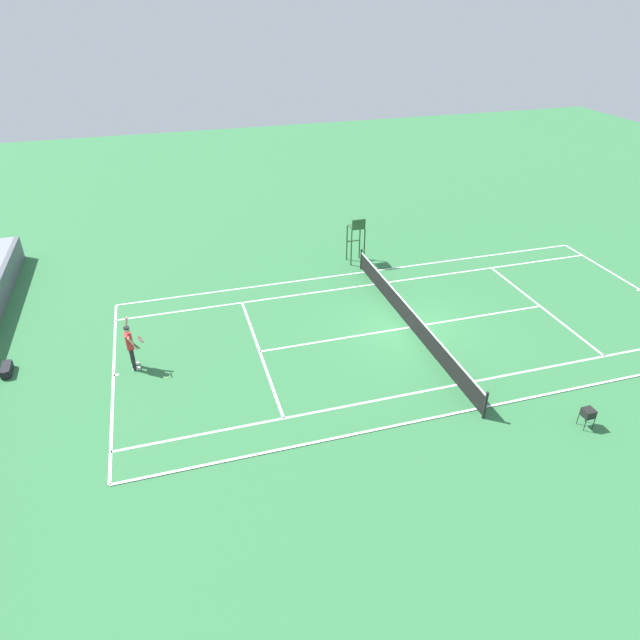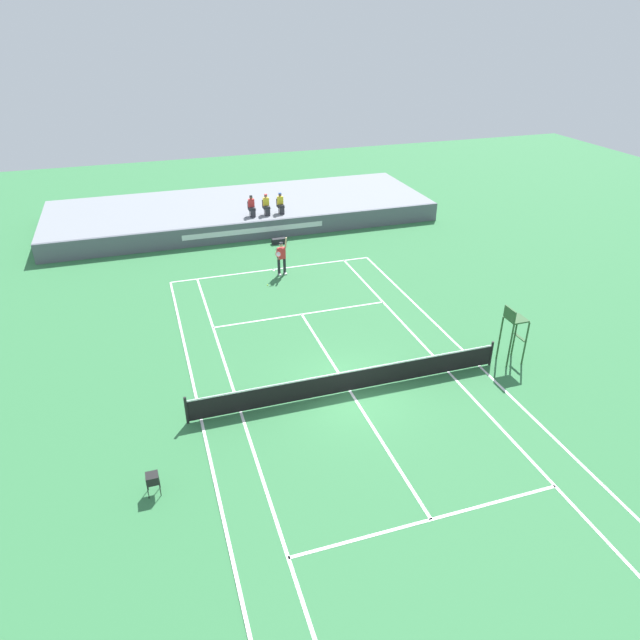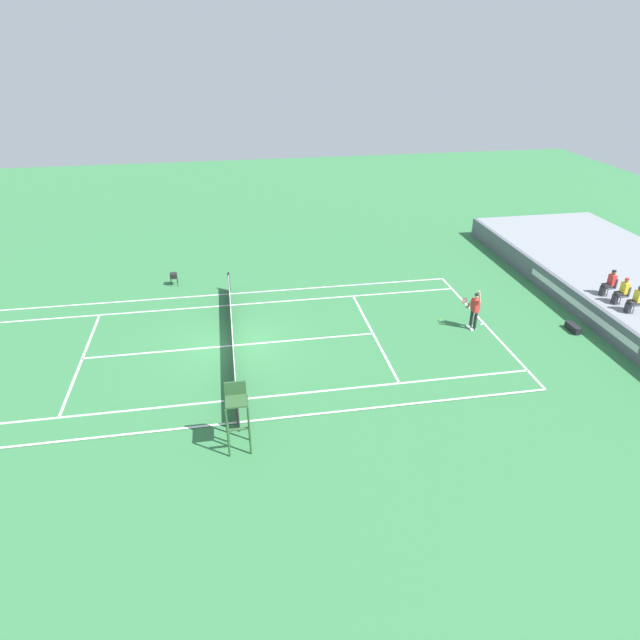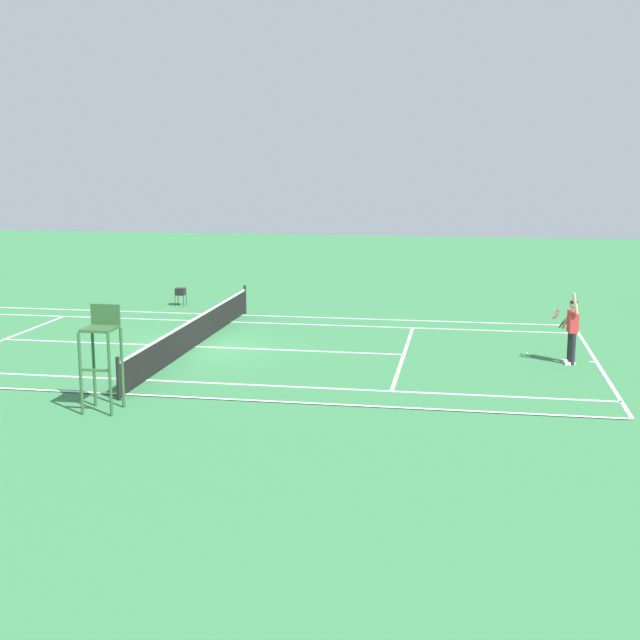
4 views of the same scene
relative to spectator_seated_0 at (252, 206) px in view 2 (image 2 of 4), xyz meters
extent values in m
plane|color=#337542|center=(-0.17, -17.90, -1.77)|extent=(80.00, 80.00, 0.00)
cube|color=#337542|center=(-0.17, -17.90, -1.76)|extent=(10.98, 23.78, 0.02)
cube|color=white|center=(-0.17, -6.01, -1.74)|extent=(10.98, 0.10, 0.01)
cube|color=white|center=(-5.66, -17.90, -1.74)|extent=(0.10, 23.78, 0.01)
cube|color=white|center=(5.32, -17.90, -1.74)|extent=(0.10, 23.78, 0.01)
cube|color=white|center=(-4.28, -17.90, -1.74)|extent=(0.10, 23.78, 0.01)
cube|color=white|center=(3.94, -17.90, -1.74)|extent=(0.10, 23.78, 0.01)
cube|color=white|center=(-0.17, -11.50, -1.74)|extent=(8.22, 0.10, 0.01)
cube|color=white|center=(-0.17, -24.30, -1.74)|extent=(8.22, 0.10, 0.01)
cube|color=white|center=(-0.17, -17.90, -1.74)|extent=(0.10, 12.80, 0.01)
cube|color=white|center=(-0.17, -6.11, -1.74)|extent=(0.10, 0.20, 0.01)
cylinder|color=black|center=(-6.11, -17.90, -1.23)|extent=(0.10, 0.10, 1.07)
cylinder|color=black|center=(5.77, -17.90, -1.23)|extent=(0.10, 0.10, 1.07)
cube|color=black|center=(-0.17, -17.90, -1.29)|extent=(11.78, 0.02, 0.84)
cube|color=white|center=(-0.17, -17.90, -0.87)|extent=(11.78, 0.03, 0.06)
cube|color=#565B66|center=(-0.17, -1.15, -1.19)|extent=(24.82, 0.24, 1.15)
cube|color=silver|center=(-0.17, -1.27, -1.13)|extent=(8.69, 0.01, 0.32)
cube|color=gray|center=(-0.17, 3.15, -1.19)|extent=(24.82, 8.35, 1.15)
cube|color=#474C56|center=(0.00, 0.02, -0.20)|extent=(0.44, 0.44, 0.06)
cube|color=#474C56|center=(0.00, 0.22, 0.05)|extent=(0.44, 0.06, 0.44)
cylinder|color=#4C4C51|center=(0.18, -0.13, -0.42)|extent=(0.04, 0.04, 0.38)
cylinder|color=#4C4C51|center=(-0.18, -0.13, -0.42)|extent=(0.04, 0.04, 0.38)
cube|color=#2D2D33|center=(0.00, -0.08, -0.12)|extent=(0.34, 0.44, 0.16)
cube|color=#2D2D33|center=(0.00, -0.28, -0.39)|extent=(0.30, 0.14, 0.44)
cube|color=red|center=(0.00, 0.08, 0.17)|extent=(0.36, 0.22, 0.52)
sphere|color=brown|center=(0.00, 0.08, 0.54)|extent=(0.20, 0.20, 0.20)
cylinder|color=black|center=(0.00, 0.08, 0.63)|extent=(0.19, 0.19, 0.05)
cube|color=#474C56|center=(0.93, 0.02, -0.20)|extent=(0.44, 0.44, 0.06)
cube|color=#474C56|center=(0.93, 0.22, 0.05)|extent=(0.44, 0.06, 0.44)
cylinder|color=#4C4C51|center=(1.11, -0.13, -0.42)|extent=(0.04, 0.04, 0.38)
cylinder|color=#4C4C51|center=(0.75, -0.13, -0.42)|extent=(0.04, 0.04, 0.38)
cube|color=#2D2D33|center=(0.93, -0.08, -0.12)|extent=(0.34, 0.44, 0.16)
cube|color=#2D2D33|center=(0.93, -0.28, -0.39)|extent=(0.30, 0.14, 0.44)
cube|color=yellow|center=(0.93, 0.08, 0.17)|extent=(0.36, 0.22, 0.52)
sphere|color=#A37556|center=(0.93, 0.08, 0.54)|extent=(0.20, 0.20, 0.20)
cylinder|color=red|center=(0.93, 0.08, 0.63)|extent=(0.19, 0.19, 0.05)
cube|color=#474C56|center=(1.84, 0.02, -0.20)|extent=(0.44, 0.44, 0.06)
cube|color=#474C56|center=(1.84, 0.22, 0.05)|extent=(0.44, 0.06, 0.44)
cylinder|color=#4C4C51|center=(2.02, -0.13, -0.42)|extent=(0.04, 0.04, 0.38)
cylinder|color=#4C4C51|center=(1.67, -0.13, -0.42)|extent=(0.04, 0.04, 0.38)
cube|color=#2D2D33|center=(1.84, -0.08, -0.12)|extent=(0.34, 0.44, 0.16)
cube|color=#2D2D33|center=(1.84, -0.28, -0.39)|extent=(0.30, 0.14, 0.44)
cube|color=yellow|center=(1.84, 0.08, 0.17)|extent=(0.36, 0.22, 0.52)
sphere|color=brown|center=(1.84, 0.08, 0.54)|extent=(0.20, 0.20, 0.20)
cylinder|color=#2D4CA8|center=(1.84, 0.08, 0.63)|extent=(0.19, 0.19, 0.05)
cylinder|color=#232328|center=(0.28, -6.74, -1.31)|extent=(0.15, 0.15, 0.92)
cylinder|color=#232328|center=(-0.04, -6.78, -1.31)|extent=(0.15, 0.15, 0.92)
cube|color=white|center=(0.28, -6.80, -1.72)|extent=(0.16, 0.29, 0.10)
cube|color=white|center=(-0.03, -6.84, -1.72)|extent=(0.16, 0.29, 0.10)
cube|color=red|center=(0.12, -6.76, -0.55)|extent=(0.43, 0.29, 0.60)
sphere|color=tan|center=(0.12, -6.76, -0.08)|extent=(0.22, 0.22, 0.22)
cylinder|color=black|center=(0.12, -6.76, 0.01)|extent=(0.21, 0.21, 0.06)
cylinder|color=tan|center=(0.38, -6.76, 0.01)|extent=(0.12, 0.22, 0.61)
cylinder|color=tan|center=(-0.13, -6.90, -0.53)|extent=(0.13, 0.34, 0.56)
cylinder|color=black|center=(-0.15, -7.02, -0.66)|extent=(0.06, 0.19, 0.25)
torus|color=red|center=(-0.15, -7.20, -0.40)|extent=(0.33, 0.23, 0.26)
cylinder|color=silver|center=(-0.15, -7.20, -0.40)|extent=(0.29, 0.19, 0.22)
sphere|color=#D1E533|center=(-0.94, -7.91, -1.73)|extent=(0.07, 0.07, 0.07)
cylinder|color=#2D562D|center=(7.02, -17.55, -0.82)|extent=(0.07, 0.07, 1.90)
cylinder|color=#2D562D|center=(7.02, -18.25, -0.82)|extent=(0.07, 0.07, 1.90)
cylinder|color=#2D562D|center=(6.32, -17.55, -0.82)|extent=(0.07, 0.07, 1.90)
cylinder|color=#2D562D|center=(6.32, -18.25, -0.82)|extent=(0.07, 0.07, 1.90)
cube|color=#2D562D|center=(6.67, -17.90, 0.16)|extent=(0.70, 0.70, 0.06)
cube|color=#2D562D|center=(6.32, -17.90, 0.43)|extent=(0.06, 0.70, 0.48)
cube|color=#2D562D|center=(6.99, -17.90, -0.72)|extent=(0.10, 0.70, 0.04)
cube|color=black|center=(1.12, -2.23, -1.61)|extent=(0.85, 0.34, 0.32)
cylinder|color=black|center=(0.70, -2.24, -1.61)|extent=(0.07, 0.32, 0.32)
cylinder|color=black|center=(1.54, -2.22, -1.61)|extent=(0.07, 0.32, 0.32)
cube|color=black|center=(-7.42, -20.87, -1.21)|extent=(0.36, 0.36, 0.28)
cylinder|color=black|center=(-7.59, -21.04, -1.56)|extent=(0.02, 0.02, 0.42)
cylinder|color=black|center=(-7.25, -21.04, -1.56)|extent=(0.02, 0.02, 0.42)
cylinder|color=black|center=(-7.59, -20.70, -1.56)|extent=(0.02, 0.02, 0.42)
cylinder|color=black|center=(-7.25, -20.70, -1.56)|extent=(0.02, 0.02, 0.42)
ellipsoid|color=#D1E533|center=(-7.42, -20.87, -1.13)|extent=(0.30, 0.30, 0.12)
camera|label=1|loc=(-18.28, -8.63, 10.65)|focal=31.37mm
camera|label=2|loc=(-6.60, -34.11, 10.73)|focal=32.16mm
camera|label=3|loc=(21.21, -17.69, 10.64)|focal=30.80mm
camera|label=4|loc=(24.42, -9.77, 3.93)|focal=47.80mm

